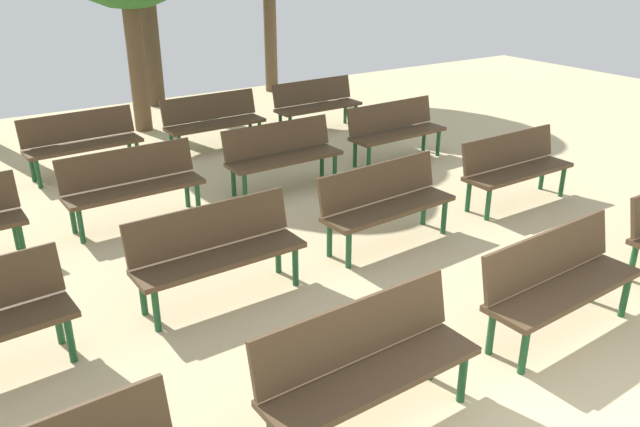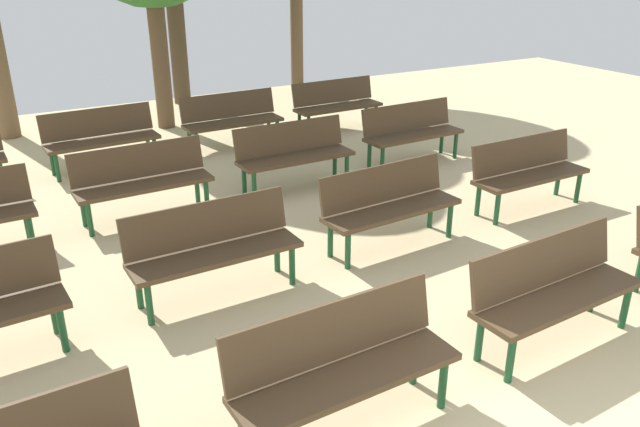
{
  "view_description": "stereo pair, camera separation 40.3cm",
  "coord_description": "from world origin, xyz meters",
  "px_view_note": "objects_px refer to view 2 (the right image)",
  "views": [
    {
      "loc": [
        -3.23,
        -1.2,
        3.06
      ],
      "look_at": [
        0.0,
        3.74,
        0.55
      ],
      "focal_mm": 35.6,
      "sensor_mm": 36.0,
      "label": 1
    },
    {
      "loc": [
        -2.88,
        -1.41,
        3.06
      ],
      "look_at": [
        0.0,
        3.74,
        0.55
      ],
      "focal_mm": 35.6,
      "sensor_mm": 36.0,
      "label": 2
    }
  ],
  "objects_px": {
    "bench_r0_c2": "(553,286)",
    "bench_r2_c2": "(294,151)",
    "bench_r2_c1": "(142,177)",
    "bench_r3_c3": "(336,102)",
    "bench_r0_c1": "(342,362)",
    "bench_r3_c2": "(231,117)",
    "bench_r2_c3": "(411,129)",
    "bench_r1_c1": "(213,244)",
    "bench_r1_c2": "(389,202)",
    "bench_r3_c1": "(101,135)",
    "bench_r1_c3": "(528,169)"
  },
  "relations": [
    {
      "from": "bench_r2_c1",
      "to": "bench_r3_c3",
      "type": "xyz_separation_m",
      "value": [
        4.02,
        2.25,
        0.0
      ]
    },
    {
      "from": "bench_r0_c1",
      "to": "bench_r2_c3",
      "type": "height_order",
      "value": "same"
    },
    {
      "from": "bench_r1_c3",
      "to": "bench_r2_c1",
      "type": "bearing_deg",
      "value": 153.83
    },
    {
      "from": "bench_r1_c2",
      "to": "bench_r2_c1",
      "type": "distance_m",
      "value": 2.96
    },
    {
      "from": "bench_r1_c1",
      "to": "bench_r1_c3",
      "type": "xyz_separation_m",
      "value": [
        4.15,
        0.13,
        0.0
      ]
    },
    {
      "from": "bench_r0_c1",
      "to": "bench_r3_c3",
      "type": "bearing_deg",
      "value": 57.81
    },
    {
      "from": "bench_r3_c1",
      "to": "bench_r1_c3",
      "type": "bearing_deg",
      "value": -47.04
    },
    {
      "from": "bench_r1_c3",
      "to": "bench_r2_c1",
      "type": "distance_m",
      "value": 4.7
    },
    {
      "from": "bench_r1_c3",
      "to": "bench_r1_c1",
      "type": "bearing_deg",
      "value": -178.98
    },
    {
      "from": "bench_r3_c1",
      "to": "bench_r3_c3",
      "type": "height_order",
      "value": "same"
    },
    {
      "from": "bench_r1_c3",
      "to": "bench_r3_c3",
      "type": "height_order",
      "value": "same"
    },
    {
      "from": "bench_r0_c1",
      "to": "bench_r3_c2",
      "type": "distance_m",
      "value": 6.67
    },
    {
      "from": "bench_r3_c3",
      "to": "bench_r2_c2",
      "type": "bearing_deg",
      "value": -133.35
    },
    {
      "from": "bench_r1_c1",
      "to": "bench_r3_c3",
      "type": "relative_size",
      "value": 1.0
    },
    {
      "from": "bench_r2_c3",
      "to": "bench_r3_c1",
      "type": "xyz_separation_m",
      "value": [
        -4.13,
        1.95,
        0.0
      ]
    },
    {
      "from": "bench_r2_c1",
      "to": "bench_r1_c1",
      "type": "bearing_deg",
      "value": -89.37
    },
    {
      "from": "bench_r0_c1",
      "to": "bench_r2_c2",
      "type": "height_order",
      "value": "same"
    },
    {
      "from": "bench_r0_c2",
      "to": "bench_r3_c2",
      "type": "relative_size",
      "value": 1.01
    },
    {
      "from": "bench_r1_c2",
      "to": "bench_r3_c3",
      "type": "distance_m",
      "value": 4.71
    },
    {
      "from": "bench_r1_c3",
      "to": "bench_r2_c3",
      "type": "relative_size",
      "value": 0.99
    },
    {
      "from": "bench_r0_c2",
      "to": "bench_r3_c2",
      "type": "distance_m",
      "value": 6.39
    },
    {
      "from": "bench_r1_c2",
      "to": "bench_r2_c2",
      "type": "relative_size",
      "value": 1.01
    },
    {
      "from": "bench_r2_c2",
      "to": "bench_r3_c2",
      "type": "xyz_separation_m",
      "value": [
        -0.05,
        2.11,
        0.0
      ]
    },
    {
      "from": "bench_r2_c3",
      "to": "bench_r3_c2",
      "type": "height_order",
      "value": "same"
    },
    {
      "from": "bench_r3_c2",
      "to": "bench_r2_c1",
      "type": "bearing_deg",
      "value": -134.47
    },
    {
      "from": "bench_r1_c1",
      "to": "bench_r1_c2",
      "type": "height_order",
      "value": "same"
    },
    {
      "from": "bench_r0_c2",
      "to": "bench_r2_c3",
      "type": "bearing_deg",
      "value": 64.34
    },
    {
      "from": "bench_r2_c2",
      "to": "bench_r1_c3",
      "type": "bearing_deg",
      "value": -44.07
    },
    {
      "from": "bench_r0_c1",
      "to": "bench_r1_c1",
      "type": "height_order",
      "value": "same"
    },
    {
      "from": "bench_r0_c1",
      "to": "bench_r2_c2",
      "type": "distance_m",
      "value": 4.69
    },
    {
      "from": "bench_r0_c2",
      "to": "bench_r3_c3",
      "type": "relative_size",
      "value": 1.01
    },
    {
      "from": "bench_r1_c2",
      "to": "bench_r3_c1",
      "type": "height_order",
      "value": "same"
    },
    {
      "from": "bench_r1_c2",
      "to": "bench_r1_c3",
      "type": "bearing_deg",
      "value": -2.24
    },
    {
      "from": "bench_r0_c1",
      "to": "bench_r2_c1",
      "type": "xyz_separation_m",
      "value": [
        -0.21,
        4.27,
        0.0
      ]
    },
    {
      "from": "bench_r0_c2",
      "to": "bench_r2_c2",
      "type": "bearing_deg",
      "value": 89.68
    },
    {
      "from": "bench_r3_c1",
      "to": "bench_r0_c1",
      "type": "bearing_deg",
      "value": -90.91
    },
    {
      "from": "bench_r3_c3",
      "to": "bench_r1_c2",
      "type": "bearing_deg",
      "value": -115.24
    },
    {
      "from": "bench_r2_c3",
      "to": "bench_r3_c3",
      "type": "xyz_separation_m",
      "value": [
        -0.07,
        2.09,
        0.0
      ]
    },
    {
      "from": "bench_r2_c1",
      "to": "bench_r0_c1",
      "type": "bearing_deg",
      "value": -89.01
    },
    {
      "from": "bench_r1_c1",
      "to": "bench_r2_c3",
      "type": "relative_size",
      "value": 1.0
    },
    {
      "from": "bench_r3_c1",
      "to": "bench_r3_c2",
      "type": "bearing_deg",
      "value": -1.73
    },
    {
      "from": "bench_r0_c2",
      "to": "bench_r2_c2",
      "type": "xyz_separation_m",
      "value": [
        -0.18,
        4.28,
        0.0
      ]
    },
    {
      "from": "bench_r2_c3",
      "to": "bench_r0_c2",
      "type": "bearing_deg",
      "value": -115.04
    },
    {
      "from": "bench_r0_c1",
      "to": "bench_r1_c3",
      "type": "relative_size",
      "value": 1.01
    },
    {
      "from": "bench_r2_c3",
      "to": "bench_r3_c2",
      "type": "bearing_deg",
      "value": 134.0
    },
    {
      "from": "bench_r2_c1",
      "to": "bench_r3_c3",
      "type": "bearing_deg",
      "value": 27.41
    },
    {
      "from": "bench_r1_c3",
      "to": "bench_r2_c3",
      "type": "bearing_deg",
      "value": 93.41
    },
    {
      "from": "bench_r1_c1",
      "to": "bench_r2_c3",
      "type": "bearing_deg",
      "value": 28.45
    },
    {
      "from": "bench_r0_c1",
      "to": "bench_r2_c3",
      "type": "relative_size",
      "value": 1.0
    },
    {
      "from": "bench_r1_c1",
      "to": "bench_r3_c3",
      "type": "xyz_separation_m",
      "value": [
        3.92,
        4.39,
        0.0
      ]
    }
  ]
}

